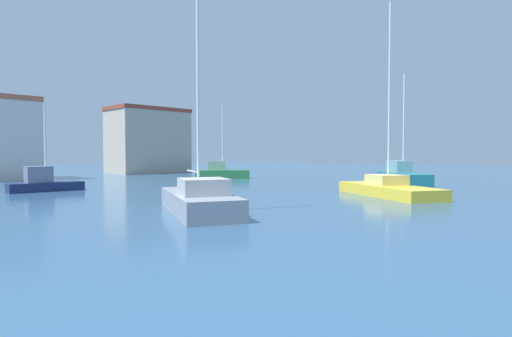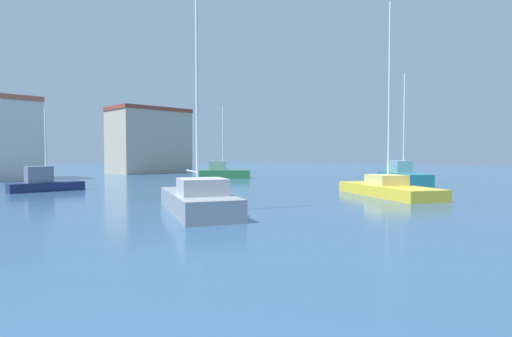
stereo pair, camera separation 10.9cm
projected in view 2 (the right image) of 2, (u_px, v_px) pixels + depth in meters
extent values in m
plane|color=#2D5175|center=(163.00, 193.00, 27.13)|extent=(160.00, 160.00, 0.00)
cube|color=#28703D|center=(223.00, 174.00, 43.26)|extent=(5.44, 5.13, 0.87)
cube|color=gray|center=(217.00, 166.00, 43.19)|extent=(2.11, 2.07, 0.96)
cylinder|color=silver|center=(223.00, 138.00, 43.12)|extent=(0.12, 0.12, 6.80)
cube|color=#19234C|center=(46.00, 187.00, 28.71)|extent=(4.87, 2.00, 0.62)
cube|color=slate|center=(39.00, 174.00, 28.37)|extent=(1.70, 1.47, 1.13)
cylinder|color=silver|center=(46.00, 145.00, 28.60)|extent=(0.12, 0.12, 5.19)
cube|color=#1E707A|center=(403.00, 178.00, 34.93)|extent=(6.09, 6.57, 0.99)
cube|color=#6B9CA2|center=(399.00, 167.00, 35.76)|extent=(2.68, 2.79, 1.01)
cylinder|color=silver|center=(404.00, 123.00, 34.76)|extent=(0.12, 0.12, 8.43)
cylinder|color=silver|center=(398.00, 162.00, 36.14)|extent=(1.67, 1.90, 0.08)
cube|color=gold|center=(388.00, 191.00, 25.44)|extent=(6.06, 8.20, 0.66)
cube|color=#DFCD77|center=(386.00, 180.00, 25.60)|extent=(2.65, 2.70, 0.64)
cylinder|color=silver|center=(389.00, 94.00, 25.22)|extent=(0.12, 0.12, 11.30)
cube|color=gray|center=(197.00, 203.00, 18.23)|extent=(5.06, 7.37, 0.89)
cube|color=#ADB0B5|center=(202.00, 187.00, 17.21)|extent=(2.54, 2.56, 0.69)
cylinder|color=silver|center=(197.00, 85.00, 18.04)|extent=(0.12, 0.12, 9.56)
cylinder|color=silver|center=(192.00, 171.00, 19.37)|extent=(1.10, 2.27, 0.08)
cube|color=#B2A893|center=(149.00, 143.00, 55.53)|extent=(9.84, 6.18, 8.25)
cube|color=brown|center=(149.00, 110.00, 55.37)|extent=(10.04, 6.30, 0.50)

